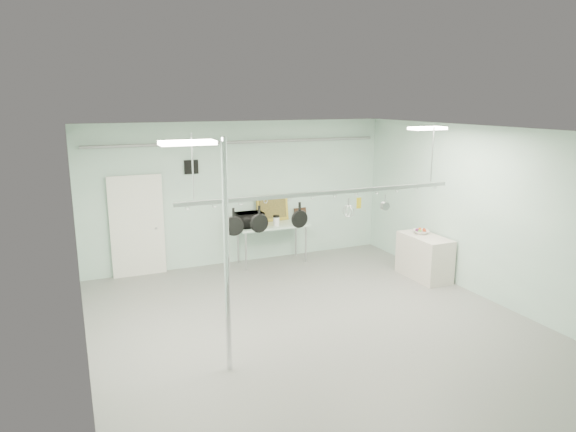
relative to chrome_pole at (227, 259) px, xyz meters
name	(u,v)px	position (x,y,z in m)	size (l,w,h in m)	color
floor	(319,330)	(1.70, 0.60, -1.60)	(8.00, 8.00, 0.00)	gray
ceiling	(322,132)	(1.70, 0.60, 1.59)	(7.00, 8.00, 0.02)	silver
back_wall	(241,193)	(1.70, 4.59, 0.00)	(7.00, 0.02, 3.20)	silver
right_wall	(492,215)	(5.19, 0.60, 0.00)	(0.02, 8.00, 3.20)	silver
door	(137,227)	(-0.60, 4.54, -0.55)	(1.10, 0.10, 2.20)	silver
wall_vent	(191,167)	(0.60, 4.57, 0.65)	(0.30, 0.04, 0.30)	black
conduit_pipe	(241,142)	(1.70, 4.50, 1.15)	(0.07, 0.07, 6.60)	gray
chrome_pole	(227,259)	(0.00, 0.00, 0.00)	(0.08, 0.08, 3.20)	silver
prep_table	(272,227)	(2.30, 4.20, -0.77)	(1.60, 0.70, 0.91)	#A2BFAD
side_cabinet	(424,257)	(4.85, 2.00, -1.15)	(0.60, 1.20, 0.90)	beige
pot_rack	(324,191)	(1.90, 0.90, 0.63)	(4.80, 0.06, 1.00)	#B7B7BC
light_panel_left	(187,143)	(-0.50, -0.20, 1.56)	(0.65, 0.30, 0.05)	white
light_panel_right	(427,128)	(4.10, 1.20, 1.56)	(0.65, 0.30, 0.05)	white
microwave	(250,220)	(1.76, 4.17, -0.53)	(0.59, 0.40, 0.33)	black
coffee_canister	(276,221)	(2.34, 4.02, -0.59)	(0.14, 0.14, 0.20)	silver
painting_large	(272,209)	(2.44, 4.50, -0.41)	(0.78, 0.05, 0.58)	gold
painting_small	(300,213)	(3.14, 4.50, -0.57)	(0.30, 0.04, 0.25)	black
fruit_bowl	(421,232)	(4.89, 2.20, -0.66)	(0.33, 0.33, 0.08)	white
skillet_left	(234,221)	(0.38, 0.90, 0.28)	(0.30, 0.06, 0.40)	black
skillet_mid	(259,219)	(0.80, 0.90, 0.28)	(0.29, 0.06, 0.41)	black
skillet_right	(300,214)	(1.47, 0.90, 0.29)	(0.28, 0.06, 0.39)	black
whisk	(349,209)	(2.36, 0.90, 0.30)	(0.19, 0.19, 0.36)	silver
grater	(359,203)	(2.55, 0.90, 0.38)	(0.08, 0.02, 0.20)	yellow
saucepan	(385,203)	(3.07, 0.90, 0.35)	(0.14, 0.09, 0.27)	#BABBBF
fruit_cluster	(421,230)	(4.89, 2.20, -0.62)	(0.24, 0.24, 0.09)	#9B280E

